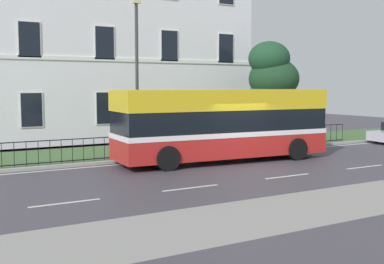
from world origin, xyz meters
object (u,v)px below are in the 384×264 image
(street_lamp_post, at_px, (137,65))
(georgian_townhouse, at_px, (107,26))
(single_decker_bus, at_px, (223,124))
(evergreen_tree, at_px, (273,95))
(litter_bin, at_px, (204,139))

(street_lamp_post, bearing_deg, georgian_townhouse, 76.84)
(georgian_townhouse, distance_m, single_decker_bus, 13.67)
(georgian_townhouse, relative_size, evergreen_tree, 2.80)
(single_decker_bus, bearing_deg, georgian_townhouse, 95.87)
(evergreen_tree, xyz_separation_m, single_decker_bus, (-6.72, -4.89, -1.05))
(single_decker_bus, bearing_deg, street_lamp_post, 141.02)
(evergreen_tree, bearing_deg, single_decker_bus, -143.97)
(evergreen_tree, relative_size, single_decker_bus, 0.60)
(evergreen_tree, bearing_deg, street_lamp_post, -166.44)
(georgian_townhouse, bearing_deg, litter_bin, -82.79)
(evergreen_tree, relative_size, litter_bin, 5.14)
(evergreen_tree, height_order, litter_bin, evergreen_tree)
(street_lamp_post, height_order, litter_bin, street_lamp_post)
(single_decker_bus, bearing_deg, evergreen_tree, 39.71)
(evergreen_tree, xyz_separation_m, street_lamp_post, (-9.53, -2.30, 1.46))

